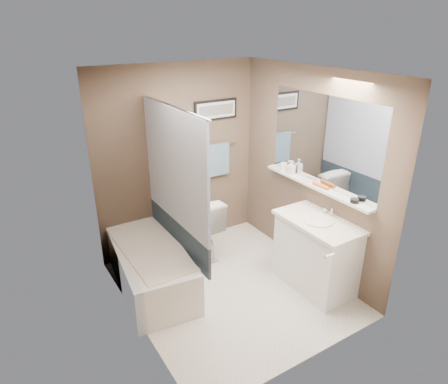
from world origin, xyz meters
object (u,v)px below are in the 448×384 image
glass_jar (284,167)px  soap_bottle (291,167)px  bathtub (151,267)px  vanity (316,255)px  toilet (195,226)px  hair_brush_front (321,185)px  candle_bowl_near (354,201)px

glass_jar → soap_bottle: bearing=-90.0°
bathtub → vanity: vanity is taller
glass_jar → toilet: bearing=155.2°
hair_brush_front → glass_jar: glass_jar is taller
candle_bowl_near → soap_bottle: 0.99m
vanity → candle_bowl_near: bearing=-55.9°
bathtub → vanity: bearing=-24.6°
hair_brush_front → soap_bottle: bearing=90.0°
vanity → soap_bottle: soap_bottle is taller
vanity → glass_jar: bearing=77.8°
vanity → toilet: bearing=122.3°
toilet → glass_jar: bearing=153.2°
vanity → soap_bottle: 1.09m
toilet → soap_bottle: 1.42m
candle_bowl_near → soap_bottle: bearing=90.0°
vanity → hair_brush_front: (0.19, 0.21, 0.74)m
soap_bottle → toilet: bearing=149.0°
bathtub → hair_brush_front: bearing=-16.5°
hair_brush_front → glass_jar: size_ratio=2.20×
bathtub → hair_brush_front: hair_brush_front is taller
candle_bowl_near → hair_brush_front: (0.00, 0.48, 0.00)m
vanity → candle_bowl_near: (0.19, -0.27, 0.73)m
toilet → candle_bowl_near: 2.03m
toilet → vanity: 1.56m
bathtub → candle_bowl_near: size_ratio=16.67×
hair_brush_front → candle_bowl_near: bearing=-90.0°
vanity → hair_brush_front: bearing=48.2°
bathtub → toilet: toilet is taller
bathtub → toilet: 0.86m
bathtub → candle_bowl_near: (1.79, -1.25, 0.89)m
hair_brush_front → soap_bottle: size_ratio=1.30×
glass_jar → soap_bottle: size_ratio=0.59×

